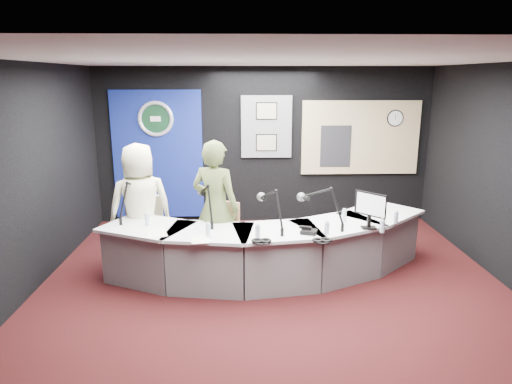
{
  "coord_description": "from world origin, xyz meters",
  "views": [
    {
      "loc": [
        -0.38,
        -5.18,
        2.61
      ],
      "look_at": [
        -0.2,
        0.8,
        1.1
      ],
      "focal_mm": 32.0,
      "sensor_mm": 36.0,
      "label": 1
    }
  ],
  "objects_px": {
    "armchair_right": "(216,236)",
    "person_woman": "(215,208)",
    "armchair_left": "(142,232)",
    "broadcast_desk": "(268,249)",
    "person_man": "(140,206)"
  },
  "relations": [
    {
      "from": "armchair_right",
      "to": "person_woman",
      "type": "bearing_deg",
      "value": -150.92
    },
    {
      "from": "armchair_left",
      "to": "broadcast_desk",
      "type": "bearing_deg",
      "value": -16.85
    },
    {
      "from": "person_man",
      "to": "armchair_left",
      "type": "bearing_deg",
      "value": 180.0
    },
    {
      "from": "person_man",
      "to": "armchair_right",
      "type": "bearing_deg",
      "value": 146.54
    },
    {
      "from": "armchair_left",
      "to": "armchair_right",
      "type": "height_order",
      "value": "armchair_right"
    },
    {
      "from": "armchair_right",
      "to": "person_woman",
      "type": "distance_m",
      "value": 0.4
    },
    {
      "from": "person_woman",
      "to": "armchair_right",
      "type": "bearing_deg",
      "value": -156.03
    },
    {
      "from": "broadcast_desk",
      "to": "armchair_right",
      "type": "height_order",
      "value": "armchair_right"
    },
    {
      "from": "person_man",
      "to": "broadcast_desk",
      "type": "bearing_deg",
      "value": 146.79
    },
    {
      "from": "person_man",
      "to": "person_woman",
      "type": "bearing_deg",
      "value": 146.54
    },
    {
      "from": "armchair_left",
      "to": "person_man",
      "type": "xyz_separation_m",
      "value": [
        0.0,
        0.0,
        0.37
      ]
    },
    {
      "from": "broadcast_desk",
      "to": "armchair_left",
      "type": "xyz_separation_m",
      "value": [
        -1.74,
        0.35,
        0.13
      ]
    },
    {
      "from": "armchair_left",
      "to": "armchair_right",
      "type": "bearing_deg",
      "value": -17.11
    },
    {
      "from": "person_man",
      "to": "person_woman",
      "type": "distance_m",
      "value": 1.07
    },
    {
      "from": "armchair_right",
      "to": "person_man",
      "type": "bearing_deg",
      "value": -162.61
    }
  ]
}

